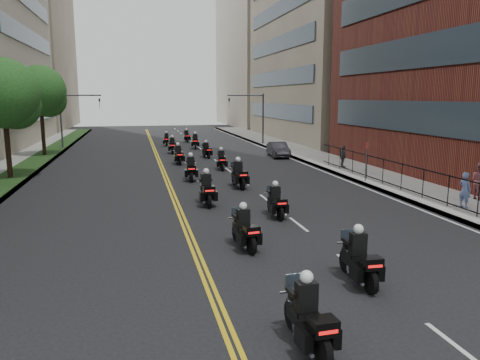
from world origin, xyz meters
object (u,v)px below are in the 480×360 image
(motorcycle_0, at_px, (308,319))
(motorcycle_2, at_px, (244,230))
(motorcycle_7, at_px, (221,161))
(motorcycle_11, at_px, (195,142))
(motorcycle_10, at_px, (172,146))
(motorcycle_8, at_px, (178,156))
(motorcycle_5, at_px, (239,176))
(pedestrian_c, at_px, (343,157))
(motorcycle_1, at_px, (359,261))
(motorcycle_13, at_px, (187,137))
(motorcycle_4, at_px, (207,191))
(motorcycle_6, at_px, (191,169))
(pedestrian_b, at_px, (480,181))
(pedestrian_a, at_px, (465,190))
(motorcycle_3, at_px, (276,203))
(parked_sedan, at_px, (278,149))
(motorcycle_12, at_px, (167,140))
(motorcycle_9, at_px, (206,151))

(motorcycle_0, relative_size, motorcycle_2, 1.03)
(motorcycle_7, distance_m, motorcycle_11, 14.32)
(motorcycle_10, bearing_deg, motorcycle_8, -88.46)
(motorcycle_5, height_order, pedestrian_c, motorcycle_5)
(motorcycle_1, height_order, motorcycle_7, motorcycle_1)
(motorcycle_5, relative_size, motorcycle_13, 1.12)
(motorcycle_4, xyz_separation_m, motorcycle_7, (2.76, 10.96, -0.06))
(motorcycle_0, relative_size, motorcycle_6, 0.95)
(pedestrian_c, bearing_deg, motorcycle_1, 160.78)
(motorcycle_0, bearing_deg, pedestrian_b, 37.08)
(pedestrian_a, relative_size, pedestrian_b, 0.89)
(motorcycle_0, bearing_deg, motorcycle_4, 87.32)
(motorcycle_4, bearing_deg, motorcycle_5, 58.19)
(motorcycle_3, relative_size, pedestrian_a, 1.30)
(motorcycle_6, distance_m, parked_sedan, 13.43)
(motorcycle_4, xyz_separation_m, motorcycle_12, (0.00, 28.86, -0.10))
(motorcycle_4, xyz_separation_m, pedestrian_a, (11.57, -3.84, 0.28))
(motorcycle_12, relative_size, pedestrian_b, 1.12)
(motorcycle_12, relative_size, parked_sedan, 0.53)
(motorcycle_4, bearing_deg, parked_sedan, 62.65)
(motorcycle_12, bearing_deg, motorcycle_5, -78.62)
(motorcycle_5, height_order, pedestrian_a, pedestrian_a)
(motorcycle_9, relative_size, pedestrian_c, 1.29)
(motorcycle_10, bearing_deg, parked_sedan, -25.49)
(motorcycle_0, bearing_deg, motorcycle_2, 85.27)
(motorcycle_12, distance_m, pedestrian_c, 22.97)
(motorcycle_5, xyz_separation_m, motorcycle_9, (0.20, 13.87, -0.10))
(motorcycle_7, height_order, pedestrian_b, pedestrian_b)
(motorcycle_13, bearing_deg, motorcycle_11, -91.72)
(motorcycle_6, bearing_deg, motorcycle_8, 94.77)
(motorcycle_1, bearing_deg, pedestrian_c, 67.79)
(motorcycle_7, bearing_deg, pedestrian_a, -54.11)
(motorcycle_6, xyz_separation_m, pedestrian_a, (11.52, -10.83, 0.29))
(motorcycle_1, bearing_deg, pedestrian_a, 39.59)
(motorcycle_4, distance_m, motorcycle_6, 6.99)
(motorcycle_5, height_order, pedestrian_b, pedestrian_b)
(motorcycle_6, distance_m, pedestrian_b, 16.45)
(motorcycle_5, relative_size, motorcycle_7, 1.10)
(motorcycle_2, height_order, pedestrian_b, pedestrian_b)
(motorcycle_2, bearing_deg, motorcycle_13, 79.82)
(motorcycle_1, distance_m, motorcycle_3, 7.72)
(motorcycle_7, distance_m, motorcycle_8, 4.50)
(motorcycle_5, bearing_deg, motorcycle_10, 94.23)
(motorcycle_5, distance_m, motorcycle_12, 25.05)
(motorcycle_6, bearing_deg, pedestrian_a, -39.28)
(motorcycle_0, height_order, motorcycle_3, motorcycle_0)
(motorcycle_5, xyz_separation_m, motorcycle_13, (0.09, 28.52, -0.08))
(motorcycle_1, relative_size, motorcycle_10, 1.00)
(motorcycle_8, relative_size, motorcycle_9, 1.11)
(motorcycle_8, height_order, motorcycle_13, motorcycle_8)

